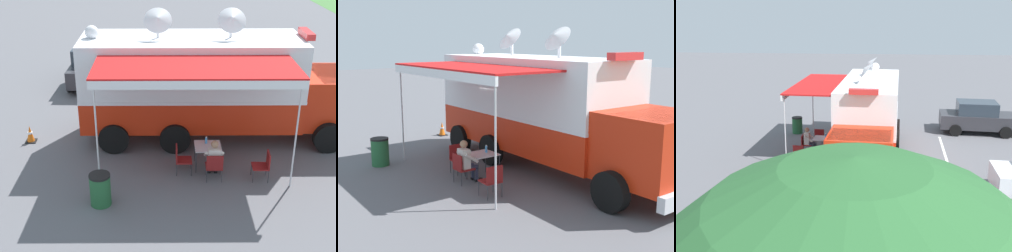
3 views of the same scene
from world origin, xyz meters
TOP-DOWN VIEW (x-y plane):
  - ground_plane at (0.00, 0.00)m, footprint 100.00×100.00m
  - lot_stripe at (-3.58, -0.38)m, footprint 0.33×4.80m
  - command_truck at (0.07, 0.75)m, footprint 5.11×9.59m
  - folding_table at (2.26, 0.34)m, footprint 0.83×0.83m
  - water_bottle at (2.08, 0.31)m, footprint 0.07×0.07m
  - folding_chair_at_table at (3.06, 0.43)m, footprint 0.50×0.50m
  - folding_chair_beside_table at (2.54, -0.51)m, footprint 0.50×0.50m
  - folding_chair_spare_by_truck at (3.05, 1.88)m, footprint 0.52×0.52m
  - seated_responder at (2.87, 0.44)m, footprint 0.67×0.57m
  - trash_bin at (4.11, -2.78)m, footprint 0.57×0.57m
  - traffic_cone at (0.20, -5.48)m, footprint 0.36×0.36m
  - car_far_corner at (-5.88, -3.81)m, footprint 4.32×2.26m

SIDE VIEW (x-z plane):
  - ground_plane at x=0.00m, z-range 0.00..0.00m
  - lot_stripe at x=-3.58m, z-range 0.00..0.01m
  - traffic_cone at x=0.20m, z-range -0.01..0.57m
  - trash_bin at x=4.11m, z-range 0.00..0.91m
  - folding_chair_at_table at x=3.06m, z-range 0.08..0.95m
  - folding_chair_beside_table at x=2.54m, z-range 0.08..0.95m
  - folding_chair_spare_by_truck at x=3.05m, z-range 0.08..0.95m
  - seated_responder at x=2.87m, z-range 0.03..1.28m
  - folding_table at x=2.26m, z-range 0.31..1.04m
  - water_bottle at x=2.08m, z-range 0.72..0.95m
  - car_far_corner at x=-5.88m, z-range 0.00..1.76m
  - command_truck at x=0.07m, z-range -0.32..4.21m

